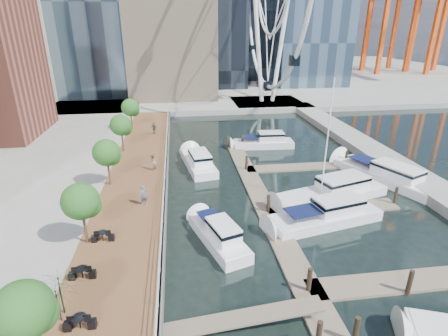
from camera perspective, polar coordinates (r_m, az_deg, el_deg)
name	(u,v)px	position (r m, az deg, el deg)	size (l,w,h in m)	color
ground	(254,276)	(24.40, 4.93, -17.10)	(520.00, 520.00, 0.00)	black
boardwalk	(137,183)	(36.83, -14.04, -2.43)	(6.00, 60.00, 1.00)	brown
seawall	(166,182)	(36.58, -9.37, -2.21)	(0.25, 60.00, 1.00)	#595954
land_far	(189,74)	(121.38, -5.71, 14.99)	(200.00, 114.00, 1.00)	gray
breakwater	(376,154)	(47.91, 23.57, 2.12)	(4.00, 60.00, 1.00)	gray
pier	(267,103)	(74.28, 7.00, 10.41)	(14.00, 12.00, 1.00)	gray
railing	(165,173)	(36.18, -9.63, -0.74)	(0.10, 60.00, 1.05)	white
floating_docks	(314,195)	(34.38, 14.46, -4.31)	(16.00, 34.00, 2.60)	#6D6051
port_cranes	(399,11)	(135.04, 26.68, 21.97)	(40.00, 52.00, 38.00)	#D84C14
street_trees	(106,153)	(34.92, -18.67, 2.38)	(2.60, 42.60, 4.60)	#3F2B1C
cafe_tables	(81,296)	(22.36, -22.30, -18.73)	(2.50, 13.70, 0.74)	black
yacht_foreground	(324,223)	(31.03, 16.07, -8.58)	(2.84, 10.60, 2.15)	silver
pedestrian_near	(144,195)	(30.96, -13.01, -4.36)	(0.65, 0.42, 1.77)	#51546C
pedestrian_mid	(152,162)	(38.12, -11.61, 0.96)	(0.89, 0.70, 1.84)	gray
pedestrian_far	(154,128)	(51.26, -11.33, 6.37)	(0.98, 0.41, 1.68)	#33363F
moored_yachts	(321,197)	(35.34, 15.62, -4.58)	(25.62, 38.08, 11.50)	silver
cafe_seating	(51,322)	(20.28, -26.43, -21.56)	(3.14, 8.01, 2.44)	#103A1F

